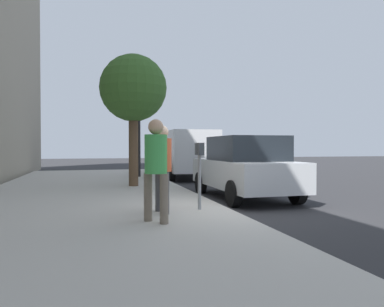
# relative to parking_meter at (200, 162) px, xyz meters

# --- Properties ---
(ground_plane) EXTENTS (80.00, 80.00, 0.00)m
(ground_plane) POSITION_rel_parking_meter_xyz_m (0.30, -0.66, -1.17)
(ground_plane) COLOR #2B2B2D
(ground_plane) RESTS_ON ground
(sidewalk_slab) EXTENTS (28.00, 6.00, 0.15)m
(sidewalk_slab) POSITION_rel_parking_meter_xyz_m (0.30, 2.34, -1.09)
(sidewalk_slab) COLOR #B7B2A8
(sidewalk_slab) RESTS_ON ground_plane
(parking_meter) EXTENTS (0.36, 0.12, 1.41)m
(parking_meter) POSITION_rel_parking_meter_xyz_m (0.00, 0.00, 0.00)
(parking_meter) COLOR gray
(parking_meter) RESTS_ON sidewalk_slab
(pedestrian_at_meter) EXTENTS (0.53, 0.38, 1.75)m
(pedestrian_at_meter) POSITION_rel_parking_meter_xyz_m (-0.18, 0.83, 0.02)
(pedestrian_at_meter) COLOR #47474C
(pedestrian_at_meter) RESTS_ON sidewalk_slab
(pedestrian_bystander) EXTENTS (0.47, 0.39, 1.81)m
(pedestrian_bystander) POSITION_rel_parking_meter_xyz_m (-1.09, 1.11, 0.06)
(pedestrian_bystander) COLOR #726656
(pedestrian_bystander) RESTS_ON sidewalk_slab
(parked_sedan_near) EXTENTS (4.41, 1.99, 1.77)m
(parked_sedan_near) POSITION_rel_parking_meter_xyz_m (2.34, -2.01, -0.27)
(parked_sedan_near) COLOR silver
(parked_sedan_near) RESTS_ON ground_plane
(parked_van_far) EXTENTS (5.27, 2.27, 2.18)m
(parked_van_far) POSITION_rel_parking_meter_xyz_m (9.46, -2.01, 0.09)
(parked_van_far) COLOR silver
(parked_van_far) RESTS_ON ground_plane
(street_tree) EXTENTS (2.26, 2.26, 4.44)m
(street_tree) POSITION_rel_parking_meter_xyz_m (5.11, 0.87, 2.25)
(street_tree) COLOR brown
(street_tree) RESTS_ON sidewalk_slab
(traffic_signal) EXTENTS (0.24, 0.44, 3.60)m
(traffic_signal) POSITION_rel_parking_meter_xyz_m (8.95, 0.14, 1.41)
(traffic_signal) COLOR black
(traffic_signal) RESTS_ON sidewalk_slab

